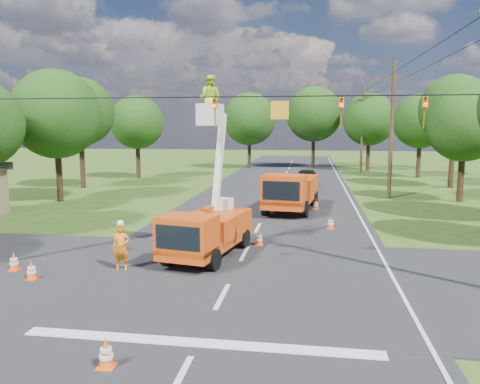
% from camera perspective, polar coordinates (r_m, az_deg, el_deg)
% --- Properties ---
extents(ground, '(140.00, 140.00, 0.00)m').
position_cam_1_polar(ground, '(34.29, 4.03, -0.89)').
color(ground, '#2A4B16').
rests_on(ground, ground).
extents(road_main, '(12.00, 100.00, 0.06)m').
position_cam_1_polar(road_main, '(34.29, 4.03, -0.89)').
color(road_main, black).
rests_on(road_main, ground).
extents(road_cross, '(56.00, 10.00, 0.07)m').
position_cam_1_polar(road_cross, '(16.86, -0.90, -10.37)').
color(road_cross, black).
rests_on(road_cross, ground).
extents(stop_bar, '(9.00, 0.45, 0.02)m').
position_cam_1_polar(stop_bar, '(12.13, -5.13, -18.04)').
color(stop_bar, silver).
rests_on(stop_bar, ground).
extents(edge_line, '(0.12, 90.00, 0.02)m').
position_cam_1_polar(edge_line, '(34.32, 13.40, -1.09)').
color(edge_line, silver).
rests_on(edge_line, ground).
extents(bucket_truck, '(3.01, 5.74, 7.33)m').
position_cam_1_polar(bucket_truck, '(18.98, -4.05, -3.19)').
color(bucket_truck, '#DE4F0F').
rests_on(bucket_truck, ground).
extents(second_truck, '(3.41, 6.97, 2.51)m').
position_cam_1_polar(second_truck, '(29.35, 6.21, 0.14)').
color(second_truck, '#DE4F0F').
rests_on(second_truck, ground).
extents(ground_worker, '(0.70, 0.51, 1.76)m').
position_cam_1_polar(ground_worker, '(17.95, -14.29, -6.55)').
color(ground_worker, '#E05512').
rests_on(ground_worker, ground).
extents(distant_car, '(2.30, 4.71, 1.55)m').
position_cam_1_polar(distant_car, '(41.58, 8.03, 1.70)').
color(distant_car, black).
rests_on(distant_car, ground).
extents(traffic_cone_0, '(0.38, 0.38, 0.71)m').
position_cam_1_polar(traffic_cone_0, '(11.30, -16.02, -18.37)').
color(traffic_cone_0, '#FF540D').
rests_on(traffic_cone_0, ground).
extents(traffic_cone_1, '(0.38, 0.38, 0.71)m').
position_cam_1_polar(traffic_cone_1, '(21.02, 2.34, -5.62)').
color(traffic_cone_1, '#FF540D').
rests_on(traffic_cone_1, ground).
extents(traffic_cone_2, '(0.38, 0.38, 0.71)m').
position_cam_1_polar(traffic_cone_2, '(24.78, 10.98, -3.65)').
color(traffic_cone_2, '#FF540D').
rests_on(traffic_cone_2, ground).
extents(traffic_cone_3, '(0.38, 0.38, 0.71)m').
position_cam_1_polar(traffic_cone_3, '(18.01, -24.08, -8.68)').
color(traffic_cone_3, '#FF540D').
rests_on(traffic_cone_3, ground).
extents(traffic_cone_4, '(0.38, 0.38, 0.71)m').
position_cam_1_polar(traffic_cone_4, '(19.38, -25.85, -7.63)').
color(traffic_cone_4, '#FF540D').
rests_on(traffic_cone_4, ground).
extents(traffic_cone_6, '(0.38, 0.38, 0.71)m').
position_cam_1_polar(traffic_cone_6, '(30.35, 9.22, -1.47)').
color(traffic_cone_6, '#FF540D').
rests_on(traffic_cone_6, ground).
extents(pole_right_mid, '(1.80, 0.30, 10.00)m').
position_cam_1_polar(pole_right_mid, '(36.25, 18.01, 7.33)').
color(pole_right_mid, '#4C3823').
rests_on(pole_right_mid, ground).
extents(pole_right_far, '(1.80, 0.30, 10.00)m').
position_cam_1_polar(pole_right_far, '(56.08, 14.67, 7.58)').
color(pole_right_far, '#4C3823').
rests_on(pole_right_far, ground).
extents(signal_span, '(18.00, 0.29, 1.07)m').
position_cam_1_polar(signal_span, '(15.78, 7.17, 9.99)').
color(signal_span, black).
rests_on(signal_span, ground).
extents(tree_left_d, '(6.20, 6.20, 9.24)m').
position_cam_1_polar(tree_left_d, '(35.48, -21.53, 8.80)').
color(tree_left_d, '#382616').
rests_on(tree_left_d, ground).
extents(tree_left_e, '(5.80, 5.80, 9.41)m').
position_cam_1_polar(tree_left_e, '(42.49, -18.93, 9.21)').
color(tree_left_e, '#382616').
rests_on(tree_left_e, ground).
extents(tree_left_f, '(5.40, 5.40, 8.40)m').
position_cam_1_polar(tree_left_f, '(48.98, -12.44, 8.30)').
color(tree_left_f, '#382616').
rests_on(tree_left_f, ground).
extents(tree_right_c, '(5.00, 5.00, 7.83)m').
position_cam_1_polar(tree_right_c, '(36.34, 25.66, 7.25)').
color(tree_right_c, '#382616').
rests_on(tree_right_c, ground).
extents(tree_right_d, '(6.00, 6.00, 9.70)m').
position_cam_1_polar(tree_right_d, '(44.49, 24.74, 9.08)').
color(tree_right_d, '#382616').
rests_on(tree_right_d, ground).
extents(tree_right_e, '(5.60, 5.60, 8.63)m').
position_cam_1_polar(tree_right_e, '(51.99, 21.16, 8.06)').
color(tree_right_e, '#382616').
rests_on(tree_right_e, ground).
extents(tree_far_a, '(6.60, 6.60, 9.50)m').
position_cam_1_polar(tree_far_a, '(59.27, 1.15, 8.90)').
color(tree_far_a, '#382616').
rests_on(tree_far_a, ground).
extents(tree_far_b, '(7.00, 7.00, 10.32)m').
position_cam_1_polar(tree_far_b, '(60.79, 9.00, 9.37)').
color(tree_far_b, '#382616').
rests_on(tree_far_b, ground).
extents(tree_far_c, '(6.20, 6.20, 9.18)m').
position_cam_1_polar(tree_far_c, '(58.19, 15.49, 8.50)').
color(tree_far_c, '#382616').
rests_on(tree_far_c, ground).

